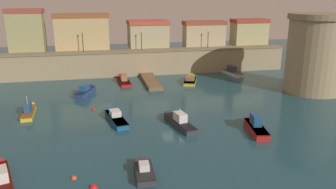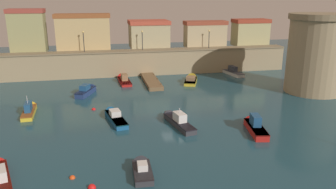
{
  "view_description": "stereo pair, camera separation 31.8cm",
  "coord_description": "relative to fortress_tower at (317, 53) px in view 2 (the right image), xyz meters",
  "views": [
    {
      "loc": [
        -8.46,
        -36.4,
        13.65
      ],
      "look_at": [
        0.0,
        2.9,
        1.84
      ],
      "focal_mm": 36.16,
      "sensor_mm": 36.0,
      "label": 1
    },
    {
      "loc": [
        -8.15,
        -36.47,
        13.65
      ],
      "look_at": [
        0.0,
        2.9,
        1.84
      ],
      "focal_mm": 36.16,
      "sensor_mm": 36.0,
      "label": 2
    }
  ],
  "objects": [
    {
      "name": "mooring_buoy_1",
      "position": [
        -31.61,
        -20.03,
        -5.69
      ],
      "size": [
        0.61,
        0.61,
        0.61
      ],
      "primitive_type": "sphere",
      "color": "red",
      "rests_on": "ground"
    },
    {
      "name": "moored_boat_8",
      "position": [
        -39.11,
        -1.29,
        -5.26
      ],
      "size": [
        1.55,
        6.57,
        2.73
      ],
      "rotation": [
        0.0,
        0.0,
        1.62
      ],
      "color": "gold",
      "rests_on": "ground"
    },
    {
      "name": "quay_lamp_2",
      "position": [
        -10.71,
        16.36,
        0.89
      ],
      "size": [
        0.32,
        0.32,
        3.22
      ],
      "color": "black",
      "rests_on": "quay_wall"
    },
    {
      "name": "fortress_tower",
      "position": [
        0.0,
        0.0,
        0.0
      ],
      "size": [
        8.71,
        8.71,
        11.26
      ],
      "color": "#9E8966",
      "rests_on": "ground"
    },
    {
      "name": "quay_lamp_0",
      "position": [
        -32.9,
        16.36,
        1.06
      ],
      "size": [
        0.32,
        0.32,
        3.51
      ],
      "color": "black",
      "rests_on": "quay_wall"
    },
    {
      "name": "moored_boat_0",
      "position": [
        -15.78,
        9.72,
        -5.34
      ],
      "size": [
        3.71,
        6.39,
        1.66
      ],
      "rotation": [
        0.0,
        0.0,
        1.23
      ],
      "color": "gold",
      "rests_on": "ground"
    },
    {
      "name": "ground_plane",
      "position": [
        -22.41,
        -6.21,
        -5.69
      ],
      "size": [
        127.35,
        127.35,
        0.0
      ],
      "primitive_type": "plane",
      "color": "#1E4756"
    },
    {
      "name": "moored_boat_5",
      "position": [
        -7.37,
        13.72,
        -5.24
      ],
      "size": [
        2.63,
        6.82,
        1.92
      ],
      "rotation": [
        0.0,
        0.0,
        1.76
      ],
      "color": "silver",
      "rests_on": "ground"
    },
    {
      "name": "old_town_backdrop",
      "position": [
        -23.5,
        19.72,
        1.41
      ],
      "size": [
        47.41,
        6.06,
        7.33
      ],
      "color": "#999761",
      "rests_on": "ground"
    },
    {
      "name": "moored_boat_10",
      "position": [
        -27.68,
        -18.36,
        -5.34
      ],
      "size": [
        1.54,
        4.34,
        1.49
      ],
      "rotation": [
        0.0,
        0.0,
        1.54
      ],
      "color": "#333338",
      "rests_on": "ground"
    },
    {
      "name": "mooring_buoy_2",
      "position": [
        -33.11,
        -18.28,
        -5.69
      ],
      "size": [
        0.46,
        0.46,
        0.46
      ],
      "primitive_type": "sphere",
      "color": "#EA4C19",
      "rests_on": "ground"
    },
    {
      "name": "moored_boat_9",
      "position": [
        -26.76,
        12.13,
        -5.34
      ],
      "size": [
        2.0,
        7.27,
        1.96
      ],
      "rotation": [
        0.0,
        0.0,
        1.63
      ],
      "color": "red",
      "rests_on": "ground"
    },
    {
      "name": "moored_boat_1",
      "position": [
        -14.92,
        -11.88,
        -5.17
      ],
      "size": [
        2.39,
        6.39,
        2.06
      ],
      "rotation": [
        0.0,
        0.0,
        1.4
      ],
      "color": "red",
      "rests_on": "ground"
    },
    {
      "name": "quay_wall",
      "position": [
        -22.41,
        16.36,
        -3.47
      ],
      "size": [
        52.1,
        2.99,
        4.42
      ],
      "color": "#9E8966",
      "rests_on": "ground"
    },
    {
      "name": "moored_boat_3",
      "position": [
        -32.42,
        5.72,
        -5.17
      ],
      "size": [
        3.4,
        5.91,
        1.75
      ],
      "rotation": [
        0.0,
        0.0,
        1.18
      ],
      "color": "navy",
      "rests_on": "ground"
    },
    {
      "name": "pier_dock",
      "position": [
        -22.43,
        9.93,
        -5.4
      ],
      "size": [
        2.17,
        10.17,
        0.7
      ],
      "color": "brown",
      "rests_on": "ground"
    },
    {
      "name": "moored_boat_4",
      "position": [
        -22.55,
        -8.52,
        -5.23
      ],
      "size": [
        2.63,
        7.4,
        2.33
      ],
      "rotation": [
        0.0,
        0.0,
        1.77
      ],
      "color": "#333338",
      "rests_on": "ground"
    },
    {
      "name": "quay_lamp_1",
      "position": [
        -22.93,
        16.36,
        0.97
      ],
      "size": [
        0.32,
        0.32,
        3.37
      ],
      "color": "black",
      "rests_on": "quay_wall"
    },
    {
      "name": "moored_boat_2",
      "position": [
        -29.24,
        -5.56,
        -5.31
      ],
      "size": [
        2.62,
        7.23,
        1.56
      ],
      "rotation": [
        0.0,
        0.0,
        1.76
      ],
      "color": "#195689",
      "rests_on": "ground"
    },
    {
      "name": "mooring_buoy_0",
      "position": [
        -31.55,
        -1.86,
        -5.69
      ],
      "size": [
        0.49,
        0.49,
        0.49
      ],
      "primitive_type": "sphere",
      "color": "red",
      "rests_on": "ground"
    }
  ]
}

